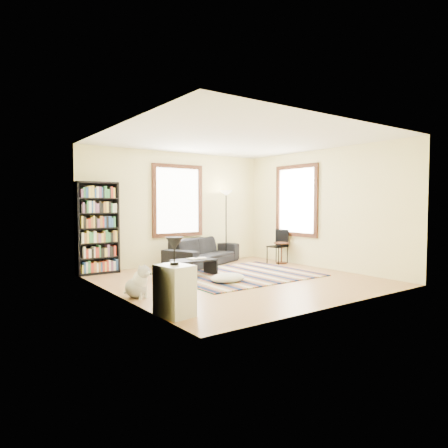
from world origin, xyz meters
TOP-DOWN VIEW (x-y plane):
  - floor at (0.00, 0.00)m, footprint 5.00×5.00m
  - ceiling at (0.00, 0.00)m, footprint 5.00×5.00m
  - wall_back at (0.00, 2.55)m, footprint 5.00×0.10m
  - wall_front at (0.00, -2.55)m, footprint 5.00×0.10m
  - wall_left at (-2.55, 0.00)m, footprint 0.10×5.00m
  - wall_right at (2.55, 0.00)m, footprint 0.10×5.00m
  - window_back at (0.00, 2.47)m, footprint 1.20×0.06m
  - window_right at (2.47, 0.80)m, footprint 0.06×1.20m
  - rug at (0.34, 0.38)m, footprint 3.01×2.40m
  - sofa at (0.48, 2.05)m, footprint 1.75×2.42m
  - bookshelf at (-2.08, 2.32)m, footprint 0.90×0.30m
  - coffee_table at (-0.56, 0.82)m, footprint 1.00×0.73m
  - book_a at (-0.66, 0.82)m, footprint 0.25×0.19m
  - book_b at (-0.41, 0.87)m, footprint 0.23×0.26m
  - floor_cushion at (-0.35, -0.10)m, footprint 0.87×0.78m
  - floor_lamp at (1.26, 2.15)m, footprint 0.34×0.34m
  - side_table at (2.20, 1.04)m, footprint 0.44×0.44m
  - folding_chair at (2.15, 1.14)m, footprint 0.48×0.46m
  - white_cabinet at (-2.30, -1.53)m, footprint 0.46×0.56m
  - table_lamp at (-2.30, -1.53)m, footprint 0.30×0.30m
  - dog at (-2.30, -0.22)m, footprint 0.56×0.64m

SIDE VIEW (x-z plane):
  - floor at x=0.00m, z-range -0.10..0.00m
  - rug at x=0.34m, z-range 0.00..0.02m
  - floor_cushion at x=-0.35m, z-range 0.00..0.18m
  - coffee_table at x=-0.56m, z-range 0.00..0.36m
  - dog at x=-2.30m, z-range 0.00..0.53m
  - side_table at x=2.20m, z-range 0.00..0.54m
  - sofa at x=0.48m, z-range 0.00..0.66m
  - white_cabinet at x=-2.30m, z-range 0.00..0.70m
  - book_b at x=-0.41m, z-range 0.36..0.38m
  - book_a at x=-0.66m, z-range 0.36..0.38m
  - folding_chair at x=2.15m, z-range 0.00..0.86m
  - table_lamp at x=-2.30m, z-range 0.70..1.08m
  - floor_lamp at x=1.26m, z-range 0.00..1.86m
  - bookshelf at x=-2.08m, z-range 0.00..2.00m
  - wall_back at x=0.00m, z-range 0.00..2.80m
  - wall_front at x=0.00m, z-range 0.00..2.80m
  - wall_left at x=-2.55m, z-range 0.00..2.80m
  - wall_right at x=2.55m, z-range 0.00..2.80m
  - window_back at x=0.00m, z-range 0.80..2.40m
  - window_right at x=2.47m, z-range 0.80..2.40m
  - ceiling at x=0.00m, z-range 2.80..2.90m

